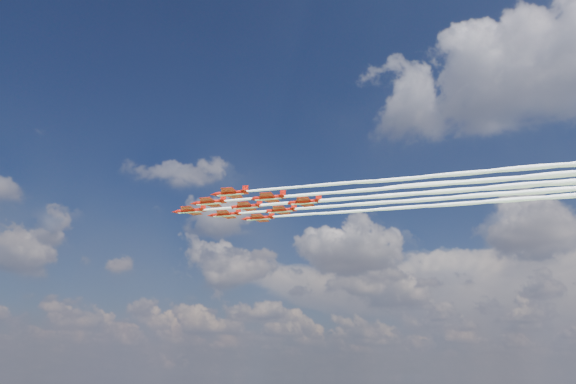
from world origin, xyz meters
name	(u,v)px	position (x,y,z in m)	size (l,w,h in m)	color
jet_lead	(404,194)	(49.75, 22.46, 89.94)	(126.46, 55.09, 2.77)	red
jet_row2_port	(437,184)	(60.52, 19.81, 89.94)	(126.46, 55.09, 2.77)	red
jet_row2_starb	(437,199)	(55.54, 31.93, 89.94)	(126.46, 55.09, 2.77)	red
jet_row3_port	(474,173)	(71.29, 17.16, 89.94)	(126.46, 55.09, 2.77)	red
jet_row3_centre	(471,189)	(66.31, 29.27, 89.94)	(126.46, 55.09, 2.77)	red
jet_row3_starb	(469,203)	(61.33, 41.39, 89.94)	(126.46, 55.09, 2.77)	red
jet_row4_port	(509,178)	(77.08, 26.62, 89.94)	(126.46, 55.09, 2.77)	red
jet_row4_starb	(504,194)	(72.10, 38.74, 89.94)	(126.46, 55.09, 2.77)	red
jet_tail	(543,184)	(82.87, 36.08, 89.94)	(126.46, 55.09, 2.77)	red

